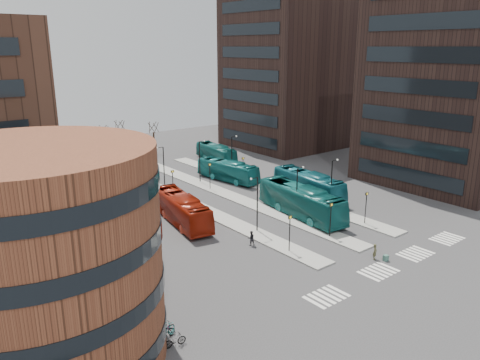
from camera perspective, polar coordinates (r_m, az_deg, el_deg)
ground at (r=43.62m, az=21.67°, el=-11.81°), size 160.00×160.00×0.00m
island_left at (r=60.16m, az=-5.83°, el=-2.96°), size 2.50×45.00×0.15m
island_mid at (r=63.42m, az=-1.29°, el=-1.87°), size 2.50×45.00×0.15m
island_right at (r=67.06m, az=2.79°, el=-0.89°), size 2.50×45.00×0.15m
suitcase at (r=46.78m, az=17.34°, el=-9.06°), size 0.51×0.43×0.57m
red_bus at (r=53.84m, az=-7.15°, el=-3.51°), size 4.81×12.21×3.32m
teal_bus_a at (r=55.94m, az=7.46°, el=-2.57°), size 4.67×13.50×3.68m
teal_bus_b at (r=70.27m, az=-1.49°, el=1.14°), size 4.04×11.23×3.06m
teal_bus_c at (r=63.23m, az=8.34°, el=-0.55°), size 4.42×12.51×3.41m
teal_bus_d at (r=82.39m, az=-2.94°, el=3.32°), size 3.72×10.90×2.97m
traveller at (r=46.57m, az=16.13°, el=-8.39°), size 0.69×0.63×1.57m
commuter_a at (r=47.80m, az=1.36°, el=-7.10°), size 0.92×0.83×1.55m
commuter_b at (r=51.61m, az=10.33°, el=-5.48°), size 0.80×1.08×1.71m
commuter_c at (r=55.45m, az=7.22°, el=-3.78°), size 1.14×1.32×1.78m
bicycle_near at (r=34.48m, az=-9.14°, el=-17.69°), size 2.02×1.20×1.00m
bicycle_mid at (r=33.52m, az=-7.94°, el=-18.77°), size 1.64×0.66×0.96m
bicycle_far at (r=34.62m, az=-9.23°, el=-17.74°), size 1.61×0.83×0.81m
crosswalk_stripes at (r=46.76m, az=18.50°, el=-9.56°), size 22.35×2.40×0.01m
round_building at (r=31.38m, az=-23.46°, el=-8.94°), size 15.16×15.16×14.00m
tower_near at (r=74.91m, az=24.71°, el=11.10°), size 20.12×20.00×30.00m
tower_far at (r=95.29m, az=5.86°, el=13.18°), size 20.12×20.00×30.00m
sign_poles at (r=57.31m, az=2.64°, el=-1.40°), size 12.45×22.12×3.65m
lamp_posts at (r=61.30m, az=0.30°, el=0.91°), size 14.04×20.24×6.12m
bare_trees at (r=90.44m, az=-13.68°, el=4.82°), size 10.97×8.14×5.90m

